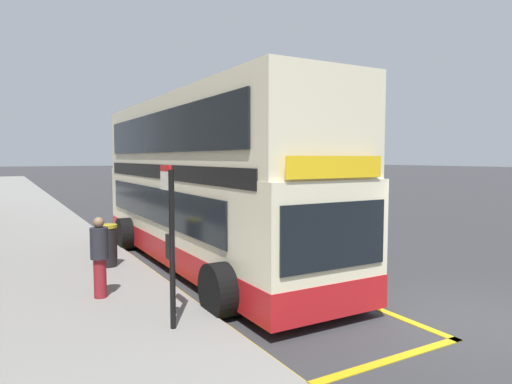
{
  "coord_description": "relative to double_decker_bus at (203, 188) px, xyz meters",
  "views": [
    {
      "loc": [
        -7.16,
        -4.87,
        2.87
      ],
      "look_at": [
        -1.36,
        5.26,
        1.98
      ],
      "focal_mm": 31.52,
      "sensor_mm": 36.0,
      "label": 1
    }
  ],
  "objects": [
    {
      "name": "litter_bin",
      "position": [
        -2.4,
        0.46,
        -1.39
      ],
      "size": [
        0.46,
        0.46,
        1.06
      ],
      "color": "black",
      "rests_on": "pavement_near"
    },
    {
      "name": "double_decker_bus",
      "position": [
        0.0,
        0.0,
        0.0
      ],
      "size": [
        3.16,
        10.87,
        4.4
      ],
      "color": "beige",
      "rests_on": "ground"
    },
    {
      "name": "bus_bay_markings",
      "position": [
        -0.01,
        0.16,
        -2.06
      ],
      "size": [
        3.07,
        13.78,
        0.01
      ],
      "color": "gold",
      "rests_on": "ground"
    },
    {
      "name": "bus_stop_sign",
      "position": [
        -2.37,
        -4.23,
        -0.38
      ],
      "size": [
        0.09,
        0.51,
        2.61
      ],
      "color": "black",
      "rests_on": "pavement_near"
    },
    {
      "name": "ground_plane",
      "position": [
        2.46,
        25.82,
        -2.06
      ],
      "size": [
        260.0,
        260.0,
        0.0
      ],
      "primitive_type": "plane",
      "color": "#333335"
    },
    {
      "name": "pedestrian_waiting_near_sign",
      "position": [
        -3.07,
        -2.08,
        -1.07
      ],
      "size": [
        0.34,
        0.34,
        1.59
      ],
      "color": "maroon",
      "rests_on": "pavement_near"
    },
    {
      "name": "parked_car_maroon_kerbside",
      "position": [
        5.28,
        15.67,
        -1.26
      ],
      "size": [
        2.09,
        4.2,
        1.62
      ],
      "rotation": [
        0.0,
        0.0,
        -0.01
      ],
      "color": "maroon",
      "rests_on": "ground"
    },
    {
      "name": "parked_car_grey_far",
      "position": [
        7.54,
        38.66,
        -1.26
      ],
      "size": [
        2.09,
        4.2,
        1.62
      ],
      "rotation": [
        0.0,
        0.0,
        0.02
      ],
      "color": "slate",
      "rests_on": "ground"
    },
    {
      "name": "pavement_near",
      "position": [
        -4.54,
        25.82,
        -1.99
      ],
      "size": [
        6.0,
        76.0,
        0.14
      ],
      "primitive_type": "cube",
      "color": "gray",
      "rests_on": "ground"
    }
  ]
}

